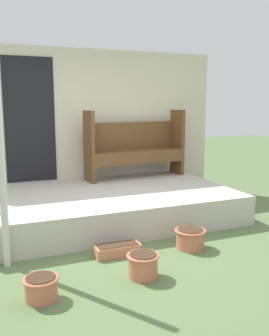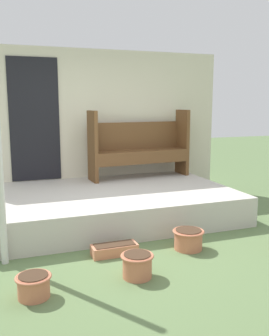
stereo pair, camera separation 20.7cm
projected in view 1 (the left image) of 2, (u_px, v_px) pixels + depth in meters
name	position (u px, v px, depth m)	size (l,w,h in m)	color
ground_plane	(126.00, 245.00, 4.54)	(24.00, 24.00, 0.00)	#5B7547
porch_slab	(110.00, 204.00, 5.60)	(3.53, 2.25, 0.42)	beige
house_wall	(85.00, 126.00, 6.44)	(4.73, 0.08, 2.60)	beige
support_post	(1.00, 153.00, 3.76)	(0.07, 0.07, 2.41)	silver
bench	(135.00, 144.00, 6.48)	(1.79, 0.53, 1.16)	brown
flower_pot_left	(41.00, 287.00, 3.26)	(0.32, 0.32, 0.21)	#C67251
flower_pot_middle	(143.00, 264.00, 3.68)	(0.33, 0.33, 0.24)	#C67251
flower_pot_right	(190.00, 238.00, 4.42)	(0.37, 0.37, 0.24)	#C67251
planter_box_rect	(117.00, 250.00, 4.23)	(0.52, 0.21, 0.13)	tan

